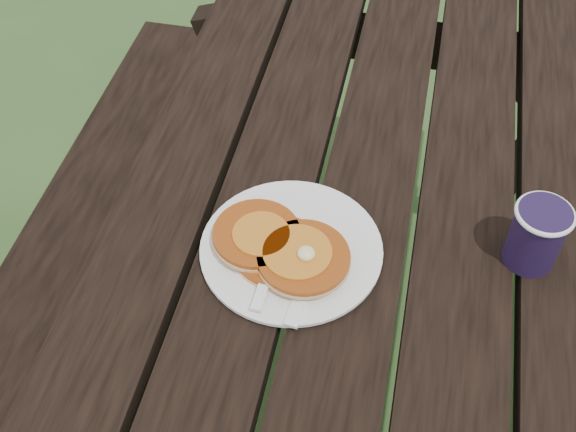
% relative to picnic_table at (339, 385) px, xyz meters
% --- Properties ---
extents(picnic_table, '(1.36, 1.80, 0.75)m').
position_rel_picnic_table_xyz_m(picnic_table, '(0.00, 0.00, 0.00)').
color(picnic_table, black).
rests_on(picnic_table, ground).
extents(plate, '(0.33, 0.33, 0.01)m').
position_rel_picnic_table_xyz_m(plate, '(-0.09, -0.01, 0.39)').
color(plate, white).
rests_on(plate, picnic_table).
extents(pancake_stack, '(0.20, 0.15, 0.04)m').
position_rel_picnic_table_xyz_m(pancake_stack, '(-0.10, -0.02, 0.41)').
color(pancake_stack, '#A54812').
rests_on(pancake_stack, plate).
extents(knife, '(0.04, 0.18, 0.00)m').
position_rel_picnic_table_xyz_m(knife, '(-0.06, -0.05, 0.39)').
color(knife, white).
rests_on(knife, plate).
extents(fork, '(0.04, 0.16, 0.01)m').
position_rel_picnic_table_xyz_m(fork, '(-0.11, -0.07, 0.40)').
color(fork, white).
rests_on(fork, plate).
extents(coffee_cup, '(0.08, 0.08, 0.10)m').
position_rel_picnic_table_xyz_m(coffee_cup, '(0.24, 0.05, 0.44)').
color(coffee_cup, '#1E1132').
rests_on(coffee_cup, picnic_table).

